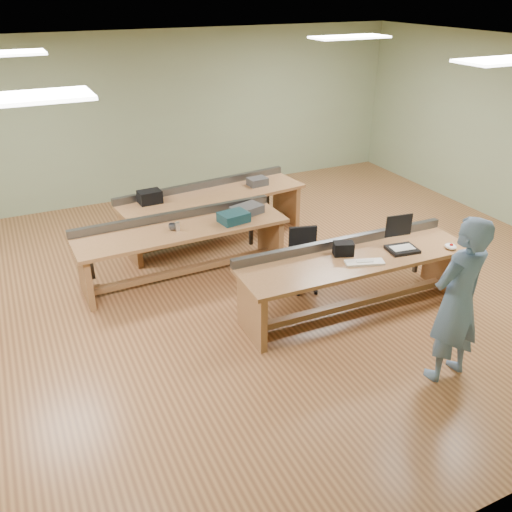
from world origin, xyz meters
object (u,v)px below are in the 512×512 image
object	(u,v)px
workbench_back	(213,205)
person	(457,301)
task_chair	(304,267)
parts_bin_grey	(247,210)
workbench_mid	(182,240)
camera_bag	(343,249)
drinks_can	(177,226)
workbench_front	(354,270)
laptop_base	(402,249)
parts_bin_teal	(234,217)
mug	(173,227)

from	to	relation	value
workbench_back	person	world-z (taller)	person
task_chair	parts_bin_grey	distance (m)	1.22
workbench_mid	person	bearing A→B (deg)	-62.31
workbench_back	camera_bag	xyz separation A→B (m)	(0.66, -2.67, 0.27)
workbench_mid	drinks_can	size ratio (longest dim) A/B	25.08
workbench_front	workbench_mid	xyz separation A→B (m)	(-1.63, 1.75, -0.00)
person	laptop_base	xyz separation A→B (m)	(0.45, 1.37, -0.13)
task_chair	workbench_mid	bearing A→B (deg)	158.39
workbench_mid	parts_bin_teal	size ratio (longest dim) A/B	7.52
workbench_back	workbench_front	bearing A→B (deg)	-80.79
person	drinks_can	distance (m)	3.66
camera_bag	mug	world-z (taller)	camera_bag
workbench_mid	camera_bag	bearing A→B (deg)	-48.57
workbench_front	workbench_mid	distance (m)	2.39
task_chair	drinks_can	xyz separation A→B (m)	(-1.44, 0.93, 0.50)
laptop_base	parts_bin_grey	xyz separation A→B (m)	(-1.23, 1.92, 0.04)
person	parts_bin_grey	xyz separation A→B (m)	(-0.78, 3.28, -0.09)
workbench_mid	person	distance (m)	3.71
person	parts_bin_teal	world-z (taller)	person
laptop_base	parts_bin_grey	distance (m)	2.28
parts_bin_teal	workbench_mid	bearing A→B (deg)	169.19
camera_bag	mug	distance (m)	2.30
task_chair	parts_bin_grey	xyz separation A→B (m)	(-0.36, 1.06, 0.50)
laptop_base	drinks_can	world-z (taller)	drinks_can
workbench_back	task_chair	bearing A→B (deg)	-82.37
workbench_back	laptop_base	bearing A→B (deg)	-70.90
workbench_back	drinks_can	xyz separation A→B (m)	(-0.93, -1.11, 0.25)
laptop_base	drinks_can	bearing A→B (deg)	150.49
workbench_back	mug	world-z (taller)	workbench_back
person	laptop_base	world-z (taller)	person
workbench_back	person	xyz separation A→B (m)	(0.94, -4.26, 0.34)
workbench_front	workbench_back	size ratio (longest dim) A/B	0.98
workbench_back	drinks_can	distance (m)	1.46
laptop_base	mug	size ratio (longest dim) A/B	3.21
workbench_back	mug	bearing A→B (deg)	-139.37
drinks_can	parts_bin_teal	bearing A→B (deg)	-3.86
camera_bag	parts_bin_grey	distance (m)	1.77
parts_bin_teal	task_chair	bearing A→B (deg)	-53.48
camera_bag	parts_bin_teal	bearing A→B (deg)	139.00
workbench_front	parts_bin_grey	size ratio (longest dim) A/B	6.83
workbench_front	camera_bag	bearing A→B (deg)	139.84
workbench_mid	parts_bin_teal	distance (m)	0.77
workbench_back	mug	xyz separation A→B (m)	(-0.98, -1.06, 0.23)
workbench_front	parts_bin_teal	world-z (taller)	parts_bin_teal
workbench_front	parts_bin_grey	distance (m)	1.92
workbench_back	workbench_mid	bearing A→B (deg)	-136.17
workbench_front	workbench_back	bearing A→B (deg)	107.24
person	camera_bag	distance (m)	1.62
workbench_back	mug	size ratio (longest dim) A/B	27.62
workbench_back	laptop_base	distance (m)	3.21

